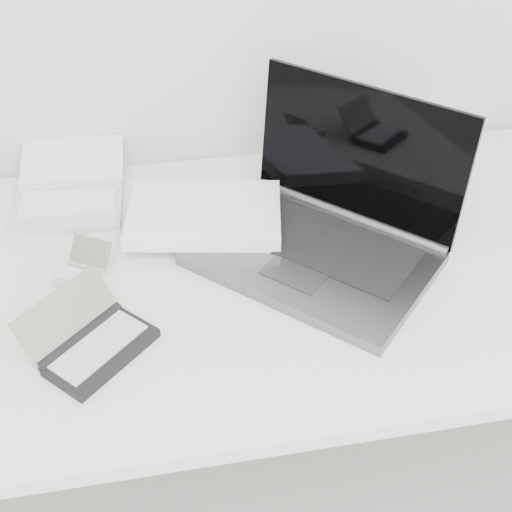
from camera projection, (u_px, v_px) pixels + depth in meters
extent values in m
cube|color=white|center=(268.00, 271.00, 1.37)|extent=(1.60, 0.80, 0.03)
cylinder|color=silver|center=(507.00, 257.00, 1.97)|extent=(0.04, 0.04, 0.70)
cube|color=#5B5E61|center=(312.00, 259.00, 1.35)|extent=(0.51, 0.51, 0.02)
cube|color=black|center=(323.00, 242.00, 1.37)|extent=(0.37, 0.36, 0.00)
cube|color=black|center=(360.00, 154.00, 1.37)|extent=(0.34, 0.33, 0.27)
cylinder|color=#5B5E61|center=(349.00, 216.00, 1.44)|extent=(0.32, 0.31, 0.02)
cube|color=#37393C|center=(295.00, 273.00, 1.30)|extent=(0.13, 0.13, 0.00)
cube|color=white|center=(204.00, 215.00, 1.42)|extent=(0.33, 0.25, 0.03)
cube|color=white|center=(204.00, 208.00, 1.41)|extent=(0.33, 0.25, 0.00)
cube|color=silver|center=(68.00, 210.00, 1.48)|extent=(0.23, 0.17, 0.02)
cube|color=white|center=(68.00, 202.00, 1.49)|extent=(0.20, 0.11, 0.00)
cube|color=white|center=(72.00, 161.00, 1.57)|extent=(0.23, 0.15, 0.05)
cylinder|color=silver|center=(71.00, 186.00, 1.53)|extent=(0.22, 0.03, 0.02)
cube|color=silver|center=(78.00, 279.00, 1.32)|extent=(0.10, 0.09, 0.01)
cube|color=silver|center=(78.00, 276.00, 1.31)|extent=(0.07, 0.06, 0.00)
cube|color=gray|center=(90.00, 252.00, 1.33)|extent=(0.09, 0.07, 0.05)
cylinder|color=silver|center=(87.00, 267.00, 1.33)|extent=(0.07, 0.05, 0.01)
cube|color=black|center=(102.00, 352.00, 1.17)|extent=(0.20, 0.19, 0.02)
cube|color=#A7A7A7|center=(99.00, 347.00, 1.17)|extent=(0.16, 0.16, 0.00)
cube|color=gray|center=(66.00, 314.00, 1.18)|extent=(0.17, 0.16, 0.07)
cylinder|color=black|center=(81.00, 336.00, 1.19)|extent=(0.14, 0.13, 0.02)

